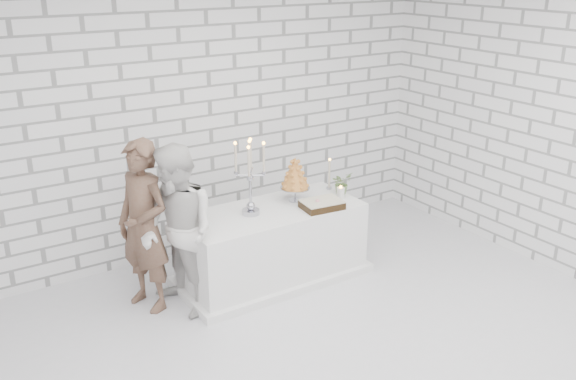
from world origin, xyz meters
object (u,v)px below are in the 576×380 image
Objects in this scene: cake_table at (272,244)px; bride at (178,232)px; croquembouche at (295,179)px; groom at (144,226)px; candelabra at (250,178)px.

bride reaches higher than cake_table.
cake_table is 1.14× the size of bride.
cake_table is 3.87× the size of croquembouche.
groom is 1.58m from croquembouche.
groom is at bearing -146.20° from bride.
croquembouche is at bearing 13.14° from cake_table.
groom is 1.08m from candelabra.
candelabra is (0.79, 0.09, 0.33)m from bride.
bride is 1.37m from croquembouche.
groom is 1.02× the size of bride.
bride is 2.12× the size of candelabra.
groom is (-1.24, 0.17, 0.43)m from cake_table.
croquembouche is at bearing 65.31° from groom.
bride is 3.39× the size of croquembouche.
croquembouche is at bearing 88.87° from bride.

